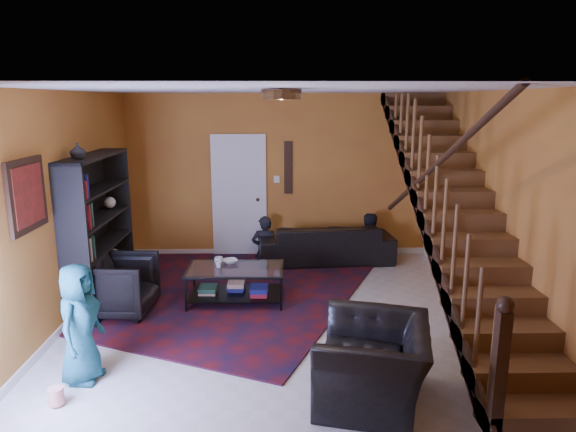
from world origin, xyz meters
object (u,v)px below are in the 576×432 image
object	(u,v)px
sofa	(326,243)
coffee_table	(236,282)
bookshelf	(100,233)
armchair_right	(373,363)
armchair_left	(120,286)

from	to	relation	value
sofa	coffee_table	distance (m)	2.26
bookshelf	sofa	xyz separation A→B (m)	(3.18, 1.70, -0.64)
sofa	armchair_right	world-z (taller)	armchair_right
sofa	armchair_right	bearing A→B (deg)	85.69
sofa	armchair_left	size ratio (longest dim) A/B	2.69
bookshelf	armchair_left	bearing A→B (deg)	-50.18
armchair_left	coffee_table	world-z (taller)	armchair_left
armchair_right	coffee_table	xyz separation A→B (m)	(-1.43, 2.34, -0.08)
coffee_table	armchair_right	bearing A→B (deg)	-58.61
bookshelf	armchair_right	bearing A→B (deg)	-36.94
armchair_left	armchair_right	xyz separation A→B (m)	(2.87, -2.00, -0.02)
armchair_right	coffee_table	size ratio (longest dim) A/B	0.85
armchair_right	armchair_left	bearing A→B (deg)	-110.95
bookshelf	armchair_left	size ratio (longest dim) A/B	2.40
bookshelf	coffee_table	size ratio (longest dim) A/B	1.54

